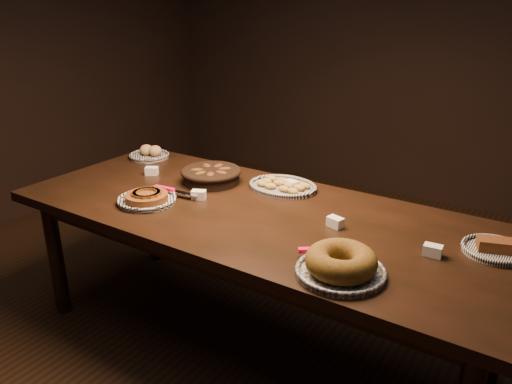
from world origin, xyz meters
The scene contains 9 objects.
ground centered at (0.00, 0.00, 0.00)m, with size 5.00×5.00×0.00m, color black.
buffet_table centered at (0.00, 0.00, 0.68)m, with size 2.40×1.00×0.75m.
apple_tart_plate centered at (-0.50, -0.21, 0.77)m, with size 0.34×0.31×0.06m.
madeleine_platter centered at (-0.04, 0.32, 0.77)m, with size 0.37×0.30×0.04m.
bundt_cake_plate centered at (0.58, -0.32, 0.79)m, with size 0.36×0.37×0.10m.
croissant_basket centered at (-0.41, 0.19, 0.80)m, with size 0.33×0.33×0.08m.
bread_roll_plate centered at (-1.02, 0.33, 0.78)m, with size 0.25×0.25×0.08m.
loaf_plate centered at (1.02, 0.16, 0.77)m, with size 0.25×0.25×0.06m.
tent_cards centered at (0.02, 0.09, 0.77)m, with size 1.68×0.45×0.04m.
Camera 1 is at (1.20, -1.81, 1.69)m, focal length 35.00 mm.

